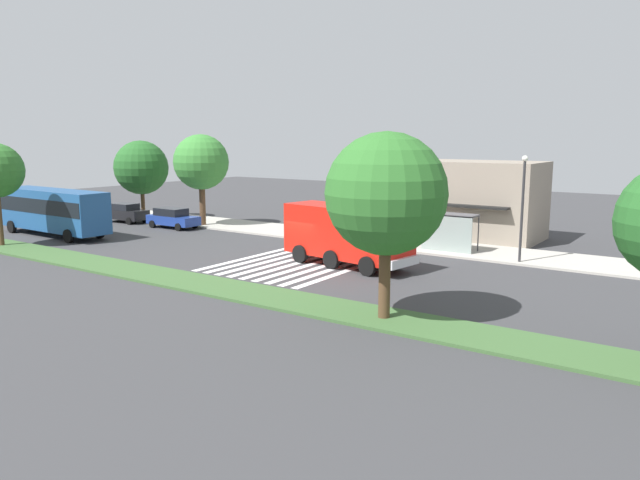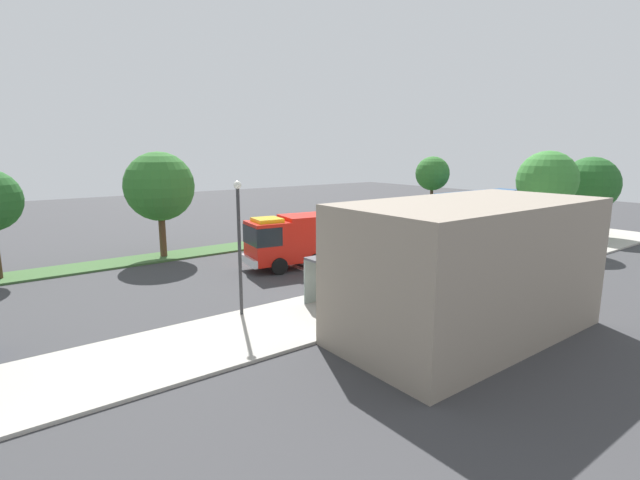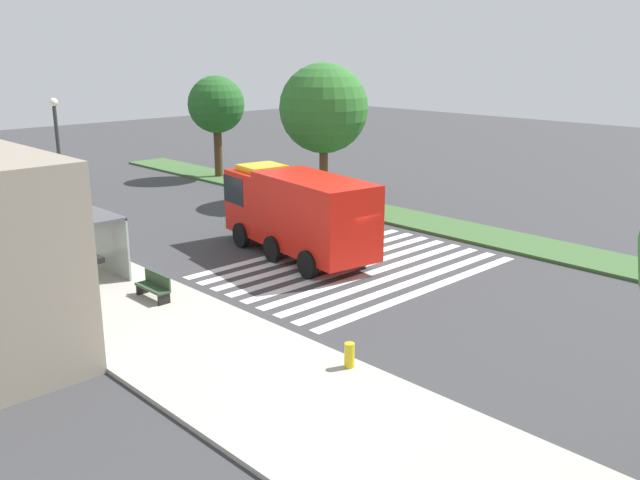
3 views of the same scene
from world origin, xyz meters
name	(u,v)px [view 2 (image 2 of 3)]	position (x,y,z in m)	size (l,w,h in m)	color
ground_plane	(334,258)	(0.00, 0.00, 0.00)	(120.00, 120.00, 0.00)	#38383A
sidewalk	(430,285)	(0.00, 9.01, 0.07)	(60.00, 5.35, 0.14)	#ADA89E
median_strip	(278,241)	(0.00, -7.84, 0.07)	(60.00, 3.00, 0.14)	#3D6033
crosswalk	(333,258)	(0.13, 0.00, 0.01)	(7.65, 11.41, 0.01)	silver
fire_truck	(303,237)	(3.19, 0.52, 2.02)	(8.65, 3.82, 3.56)	red
parked_car_west	(560,225)	(-23.50, 5.14, 0.89)	(4.29, 2.17, 1.72)	black
parked_car_mid	(525,232)	(-17.32, 5.14, 0.87)	(4.81, 2.06, 1.69)	navy
transit_bus	(478,205)	(-21.93, -2.85, 2.13)	(11.57, 3.07, 3.60)	navy
bus_stop_shelter	(335,267)	(6.31, 7.88, 1.89)	(3.50, 1.40, 2.46)	#4C4C51
bench_near_shelter	(389,279)	(2.31, 7.87, 0.59)	(1.60, 0.50, 0.90)	#2D472D
street_lamp	(239,238)	(11.32, 6.94, 3.90)	(0.36, 0.36, 6.39)	#2D2D30
storefront_building	(469,269)	(4.40, 14.67, 2.92)	(11.97, 6.79, 5.84)	gray
sidewalk_tree_far_west	(590,185)	(-23.79, 7.34, 4.84)	(4.97, 4.97, 7.20)	#513823
sidewalk_tree_west	(547,181)	(-15.95, 7.34, 5.50)	(4.70, 4.70, 7.74)	#513823
median_tree_far_west	(432,174)	(-20.32, -7.84, 5.32)	(3.76, 3.76, 7.09)	#513823
median_tree_west	(159,187)	(10.05, -7.84, 5.30)	(5.01, 5.01, 7.69)	#513823
fire_hydrant	(463,257)	(-6.10, 6.84, 0.49)	(0.28, 0.28, 0.70)	gold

